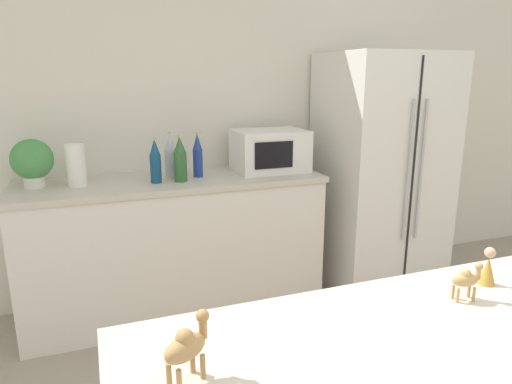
{
  "coord_description": "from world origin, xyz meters",
  "views": [
    {
      "loc": [
        -0.95,
        -0.46,
        1.56
      ],
      "look_at": [
        -0.27,
        1.38,
        1.05
      ],
      "focal_mm": 32.0,
      "sensor_mm": 36.0,
      "label": 1
    }
  ],
  "objects_px": {
    "refrigerator": "(380,173)",
    "camel_figurine_second": "(466,279)",
    "back_bottle_3": "(155,161)",
    "microwave": "(270,150)",
    "wise_man_figurine_crimson": "(488,268)",
    "paper_towel_roll": "(76,165)",
    "back_bottle_1": "(170,156)",
    "back_bottle_0": "(198,156)",
    "camel_figurine": "(187,345)",
    "potted_plant": "(32,161)",
    "back_bottle_2": "(180,159)"
  },
  "relations": [
    {
      "from": "refrigerator",
      "to": "camel_figurine_second",
      "type": "distance_m",
      "value": 2.15
    },
    {
      "from": "refrigerator",
      "to": "back_bottle_3",
      "type": "distance_m",
      "value": 1.64
    },
    {
      "from": "microwave",
      "to": "wise_man_figurine_crimson",
      "type": "bearing_deg",
      "value": -91.59
    },
    {
      "from": "camel_figurine_second",
      "to": "paper_towel_roll",
      "type": "bearing_deg",
      "value": 118.34
    },
    {
      "from": "back_bottle_1",
      "to": "camel_figurine_second",
      "type": "bearing_deg",
      "value": -76.04
    },
    {
      "from": "back_bottle_3",
      "to": "refrigerator",
      "type": "bearing_deg",
      "value": 0.07
    },
    {
      "from": "back_bottle_0",
      "to": "back_bottle_1",
      "type": "bearing_deg",
      "value": 171.76
    },
    {
      "from": "refrigerator",
      "to": "wise_man_figurine_crimson",
      "type": "relative_size",
      "value": 14.31
    },
    {
      "from": "paper_towel_roll",
      "to": "refrigerator",
      "type": "bearing_deg",
      "value": -2.1
    },
    {
      "from": "back_bottle_1",
      "to": "camel_figurine_second",
      "type": "distance_m",
      "value": 2.04
    },
    {
      "from": "microwave",
      "to": "back_bottle_3",
      "type": "bearing_deg",
      "value": -172.72
    },
    {
      "from": "back_bottle_1",
      "to": "back_bottle_3",
      "type": "distance_m",
      "value": 0.15
    },
    {
      "from": "refrigerator",
      "to": "camel_figurine",
      "type": "bearing_deg",
      "value": -133.33
    },
    {
      "from": "refrigerator",
      "to": "back_bottle_3",
      "type": "height_order",
      "value": "refrigerator"
    },
    {
      "from": "refrigerator",
      "to": "back_bottle_3",
      "type": "relative_size",
      "value": 6.16
    },
    {
      "from": "back_bottle_0",
      "to": "camel_figurine_second",
      "type": "xyz_separation_m",
      "value": [
        0.32,
        -1.95,
        -0.05
      ]
    },
    {
      "from": "potted_plant",
      "to": "camel_figurine_second",
      "type": "xyz_separation_m",
      "value": [
        1.29,
        -2.0,
        -0.07
      ]
    },
    {
      "from": "paper_towel_roll",
      "to": "back_bottle_3",
      "type": "relative_size",
      "value": 0.9
    },
    {
      "from": "back_bottle_0",
      "to": "back_bottle_3",
      "type": "relative_size",
      "value": 1.04
    },
    {
      "from": "back_bottle_2",
      "to": "camel_figurine_second",
      "type": "xyz_separation_m",
      "value": [
        0.45,
        -1.86,
        -0.05
      ]
    },
    {
      "from": "back_bottle_0",
      "to": "microwave",
      "type": "bearing_deg",
      "value": 2.88
    },
    {
      "from": "refrigerator",
      "to": "paper_towel_roll",
      "type": "bearing_deg",
      "value": 177.9
    },
    {
      "from": "camel_figurine_second",
      "to": "wise_man_figurine_crimson",
      "type": "distance_m",
      "value": 0.15
    },
    {
      "from": "camel_figurine",
      "to": "wise_man_figurine_crimson",
      "type": "relative_size",
      "value": 1.22
    },
    {
      "from": "paper_towel_roll",
      "to": "camel_figurine_second",
      "type": "bearing_deg",
      "value": -61.66
    },
    {
      "from": "back_bottle_1",
      "to": "back_bottle_2",
      "type": "bearing_deg",
      "value": -70.6
    },
    {
      "from": "microwave",
      "to": "back_bottle_0",
      "type": "height_order",
      "value": "back_bottle_0"
    },
    {
      "from": "refrigerator",
      "to": "back_bottle_0",
      "type": "bearing_deg",
      "value": 176.9
    },
    {
      "from": "camel_figurine",
      "to": "microwave",
      "type": "bearing_deg",
      "value": 63.94
    },
    {
      "from": "refrigerator",
      "to": "back_bottle_1",
      "type": "bearing_deg",
      "value": 176.31
    },
    {
      "from": "back_bottle_1",
      "to": "back_bottle_3",
      "type": "height_order",
      "value": "back_bottle_1"
    },
    {
      "from": "refrigerator",
      "to": "camel_figurine_second",
      "type": "height_order",
      "value": "refrigerator"
    },
    {
      "from": "camel_figurine",
      "to": "back_bottle_2",
      "type": "bearing_deg",
      "value": 79.37
    },
    {
      "from": "back_bottle_1",
      "to": "back_bottle_2",
      "type": "relative_size",
      "value": 1.02
    },
    {
      "from": "camel_figurine",
      "to": "wise_man_figurine_crimson",
      "type": "height_order",
      "value": "camel_figurine"
    },
    {
      "from": "refrigerator",
      "to": "camel_figurine_second",
      "type": "bearing_deg",
      "value": -118.87
    },
    {
      "from": "back_bottle_1",
      "to": "refrigerator",
      "type": "bearing_deg",
      "value": -3.69
    },
    {
      "from": "refrigerator",
      "to": "paper_towel_roll",
      "type": "xyz_separation_m",
      "value": [
        -2.09,
        0.08,
        0.18
      ]
    },
    {
      "from": "refrigerator",
      "to": "camel_figurine",
      "type": "xyz_separation_m",
      "value": [
        -1.85,
        -1.96,
        0.17
      ]
    },
    {
      "from": "camel_figurine_second",
      "to": "wise_man_figurine_crimson",
      "type": "height_order",
      "value": "wise_man_figurine_crimson"
    },
    {
      "from": "back_bottle_3",
      "to": "wise_man_figurine_crimson",
      "type": "bearing_deg",
      "value": -67.89
    },
    {
      "from": "potted_plant",
      "to": "camel_figurine_second",
      "type": "relative_size",
      "value": 2.57
    },
    {
      "from": "back_bottle_0",
      "to": "camel_figurine",
      "type": "bearing_deg",
      "value": -103.7
    },
    {
      "from": "refrigerator",
      "to": "back_bottle_0",
      "type": "xyz_separation_m",
      "value": [
        -1.35,
        0.07,
        0.2
      ]
    },
    {
      "from": "back_bottle_0",
      "to": "back_bottle_2",
      "type": "relative_size",
      "value": 1.0
    },
    {
      "from": "paper_towel_roll",
      "to": "back_bottle_3",
      "type": "height_order",
      "value": "back_bottle_3"
    },
    {
      "from": "potted_plant",
      "to": "back_bottle_0",
      "type": "bearing_deg",
      "value": -2.78
    },
    {
      "from": "potted_plant",
      "to": "paper_towel_roll",
      "type": "distance_m",
      "value": 0.24
    },
    {
      "from": "refrigerator",
      "to": "wise_man_figurine_crimson",
      "type": "bearing_deg",
      "value": -116.18
    },
    {
      "from": "microwave",
      "to": "camel_figurine",
      "type": "bearing_deg",
      "value": -116.06
    }
  ]
}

